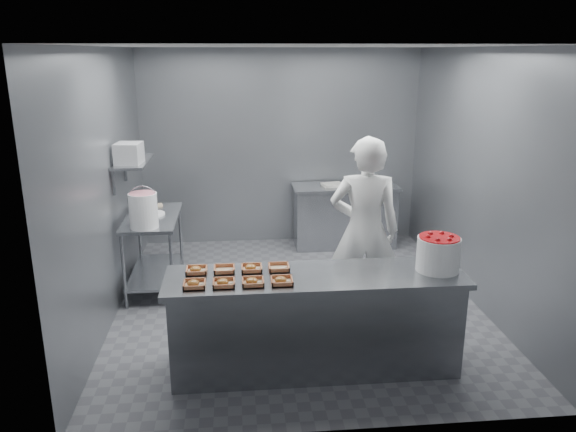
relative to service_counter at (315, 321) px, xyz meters
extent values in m
plane|color=#4C4C51|center=(0.00, 1.35, -0.45)|extent=(4.50, 4.50, 0.00)
plane|color=white|center=(0.00, 1.35, 2.35)|extent=(4.50, 4.50, 0.00)
cube|color=slate|center=(0.00, 3.60, 0.95)|extent=(4.00, 0.04, 2.80)
cube|color=slate|center=(-2.00, 1.35, 0.95)|extent=(0.04, 4.50, 2.80)
cube|color=slate|center=(2.00, 1.35, 0.95)|extent=(0.04, 4.50, 2.80)
cube|color=slate|center=(0.00, 0.00, 0.42)|extent=(2.60, 0.70, 0.05)
cube|color=slate|center=(0.00, 0.00, -0.03)|extent=(2.50, 0.64, 0.85)
cube|color=slate|center=(-1.65, 1.95, 0.43)|extent=(0.60, 1.20, 0.04)
cube|color=slate|center=(-1.65, 1.95, -0.25)|extent=(0.56, 1.15, 0.03)
cylinder|color=slate|center=(-1.91, 1.39, -0.01)|extent=(0.04, 0.04, 0.88)
cylinder|color=slate|center=(-1.39, 1.39, -0.01)|extent=(0.04, 0.04, 0.88)
cylinder|color=slate|center=(-1.91, 2.51, -0.01)|extent=(0.04, 0.04, 0.88)
cylinder|color=slate|center=(-1.39, 2.51, -0.01)|extent=(0.04, 0.04, 0.88)
cube|color=slate|center=(0.90, 3.25, 0.42)|extent=(1.50, 0.60, 0.05)
cube|color=slate|center=(0.90, 3.25, -0.03)|extent=(1.44, 0.55, 0.85)
cube|color=slate|center=(-1.82, 1.95, 1.10)|extent=(0.35, 0.90, 0.03)
cube|color=tan|center=(-1.03, -0.15, 0.47)|extent=(0.18, 0.18, 0.04)
cube|color=white|center=(-0.98, -0.14, 0.46)|extent=(0.10, 0.06, 0.00)
ellipsoid|color=#BF702F|center=(-1.04, -0.15, 0.48)|extent=(0.10, 0.10, 0.05)
cube|color=tan|center=(-0.79, -0.15, 0.47)|extent=(0.18, 0.18, 0.04)
cube|color=white|center=(-0.74, -0.14, 0.46)|extent=(0.10, 0.06, 0.00)
ellipsoid|color=#BF702F|center=(-0.80, -0.15, 0.48)|extent=(0.10, 0.10, 0.05)
cube|color=tan|center=(-0.55, -0.15, 0.47)|extent=(0.18, 0.18, 0.04)
cube|color=white|center=(-0.50, -0.14, 0.46)|extent=(0.10, 0.06, 0.00)
ellipsoid|color=#BF702F|center=(-0.56, -0.15, 0.48)|extent=(0.10, 0.10, 0.05)
cube|color=tan|center=(-0.31, -0.15, 0.47)|extent=(0.18, 0.18, 0.04)
cube|color=white|center=(-0.26, -0.14, 0.46)|extent=(0.10, 0.06, 0.00)
ellipsoid|color=#BF702F|center=(-0.32, -0.15, 0.48)|extent=(0.10, 0.10, 0.05)
cube|color=tan|center=(-1.03, 0.15, 0.47)|extent=(0.18, 0.18, 0.04)
cube|color=white|center=(-0.98, 0.17, 0.46)|extent=(0.10, 0.06, 0.00)
ellipsoid|color=#BF702F|center=(-1.04, 0.15, 0.48)|extent=(0.10, 0.10, 0.05)
cube|color=tan|center=(-0.79, 0.15, 0.47)|extent=(0.18, 0.18, 0.04)
cube|color=white|center=(-0.74, 0.17, 0.46)|extent=(0.10, 0.06, 0.00)
cube|color=tan|center=(-0.55, 0.15, 0.47)|extent=(0.18, 0.18, 0.04)
cube|color=white|center=(-0.50, 0.17, 0.46)|extent=(0.10, 0.06, 0.00)
ellipsoid|color=#BF702F|center=(-0.56, 0.15, 0.48)|extent=(0.10, 0.10, 0.05)
cube|color=tan|center=(-0.31, 0.15, 0.47)|extent=(0.18, 0.18, 0.04)
cube|color=white|center=(-0.26, 0.17, 0.46)|extent=(0.10, 0.06, 0.00)
imported|color=white|center=(0.64, 0.93, 0.53)|extent=(0.79, 0.59, 1.96)
cylinder|color=white|center=(1.08, 0.00, 0.60)|extent=(0.37, 0.37, 0.30)
cylinder|color=red|center=(1.08, 0.00, 0.74)|extent=(0.35, 0.35, 0.04)
cylinder|color=white|center=(-1.67, 1.51, 0.64)|extent=(0.30, 0.30, 0.39)
cylinder|color=#CD6679|center=(-1.67, 1.51, 0.83)|extent=(0.28, 0.28, 0.02)
torus|color=slate|center=(-1.67, 1.51, 0.76)|extent=(0.32, 0.01, 0.32)
cylinder|color=white|center=(-1.65, 2.00, 0.46)|extent=(0.39, 0.39, 0.02)
cube|color=#CCB28C|center=(-1.65, 2.39, 0.46)|extent=(0.17, 0.15, 0.02)
cube|color=gray|center=(-1.82, 1.76, 1.23)|extent=(0.30, 0.33, 0.23)
cube|color=silver|center=(0.72, 3.25, 0.46)|extent=(0.34, 0.28, 0.04)
camera|label=1|loc=(-0.67, -4.46, 2.31)|focal=35.00mm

